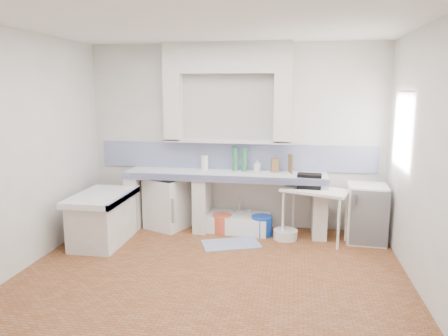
% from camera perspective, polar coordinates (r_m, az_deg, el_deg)
% --- Properties ---
extents(floor, '(4.50, 4.50, 0.00)m').
position_cam_1_polar(floor, '(5.00, -1.94, -14.62)').
color(floor, brown).
rests_on(floor, ground).
extents(ceiling, '(4.50, 4.50, 0.00)m').
position_cam_1_polar(ceiling, '(4.57, -2.17, 19.00)').
color(ceiling, silver).
rests_on(ceiling, ground).
extents(wall_back, '(4.50, 0.00, 4.50)m').
position_cam_1_polar(wall_back, '(6.54, 1.44, 4.18)').
color(wall_back, silver).
rests_on(wall_back, ground).
extents(wall_front, '(4.50, 0.00, 4.50)m').
position_cam_1_polar(wall_front, '(2.70, -10.53, -5.31)').
color(wall_front, silver).
rests_on(wall_front, ground).
extents(wall_left, '(0.00, 4.50, 4.50)m').
position_cam_1_polar(wall_left, '(5.49, -25.75, 1.89)').
color(wall_left, silver).
rests_on(wall_left, ground).
extents(wall_right, '(0.00, 4.50, 4.50)m').
position_cam_1_polar(wall_right, '(4.69, 25.99, 0.56)').
color(wall_right, silver).
rests_on(wall_right, ground).
extents(alcove_mass, '(1.90, 0.25, 0.45)m').
position_cam_1_polar(alcove_mass, '(6.40, 0.41, 14.58)').
color(alcove_mass, silver).
rests_on(alcove_mass, ground).
extents(window_frame, '(0.35, 0.86, 1.06)m').
position_cam_1_polar(window_frame, '(5.86, 24.52, 4.45)').
color(window_frame, '#392012').
rests_on(window_frame, ground).
extents(lace_valance, '(0.01, 0.84, 0.24)m').
position_cam_1_polar(lace_valance, '(5.80, 23.41, 8.25)').
color(lace_valance, white).
rests_on(lace_valance, ground).
extents(counter_slab, '(3.00, 0.60, 0.08)m').
position_cam_1_polar(counter_slab, '(6.34, 0.14, -0.96)').
color(counter_slab, white).
rests_on(counter_slab, ground).
extents(counter_lip, '(3.00, 0.04, 0.10)m').
position_cam_1_polar(counter_lip, '(6.07, -0.28, -1.48)').
color(counter_lip, navy).
rests_on(counter_lip, ground).
extents(counter_pier_left, '(0.20, 0.55, 0.82)m').
position_cam_1_polar(counter_pier_left, '(6.81, -11.60, -4.26)').
color(counter_pier_left, silver).
rests_on(counter_pier_left, ground).
extents(counter_pier_mid, '(0.20, 0.55, 0.82)m').
position_cam_1_polar(counter_pier_mid, '(6.51, -2.91, -4.74)').
color(counter_pier_mid, silver).
rests_on(counter_pier_mid, ground).
extents(counter_pier_right, '(0.20, 0.55, 0.82)m').
position_cam_1_polar(counter_pier_right, '(6.38, 12.70, -5.31)').
color(counter_pier_right, silver).
rests_on(counter_pier_right, ground).
extents(peninsula_top, '(0.70, 1.10, 0.08)m').
position_cam_1_polar(peninsula_top, '(6.11, -16.11, -3.75)').
color(peninsula_top, white).
rests_on(peninsula_top, ground).
extents(peninsula_base, '(0.60, 1.00, 0.62)m').
position_cam_1_polar(peninsula_base, '(6.21, -15.95, -6.88)').
color(peninsula_base, silver).
rests_on(peninsula_base, ground).
extents(peninsula_lip, '(0.04, 1.10, 0.10)m').
position_cam_1_polar(peninsula_lip, '(5.98, -13.25, -3.92)').
color(peninsula_lip, navy).
rests_on(peninsula_lip, ground).
extents(backsplash, '(4.27, 0.03, 0.40)m').
position_cam_1_polar(backsplash, '(6.56, 1.41, 1.56)').
color(backsplash, navy).
rests_on(backsplash, ground).
extents(stove, '(0.72, 0.71, 0.78)m').
position_cam_1_polar(stove, '(6.64, -7.59, -4.67)').
color(stove, white).
rests_on(stove, ground).
extents(sink, '(1.00, 0.61, 0.23)m').
position_cam_1_polar(sink, '(6.51, 1.84, -7.44)').
color(sink, white).
rests_on(sink, ground).
extents(side_table, '(1.02, 0.79, 0.04)m').
position_cam_1_polar(side_table, '(6.18, 12.06, -6.16)').
color(side_table, white).
rests_on(side_table, ground).
extents(fridge, '(0.56, 0.56, 0.82)m').
position_cam_1_polar(fridge, '(6.32, 18.55, -5.78)').
color(fridge, white).
rests_on(fridge, ground).
extents(bucket_red, '(0.36, 0.36, 0.27)m').
position_cam_1_polar(bucket_red, '(6.43, -0.28, -7.46)').
color(bucket_red, '#CF4E32').
rests_on(bucket_red, ground).
extents(bucket_orange, '(0.34, 0.34, 0.24)m').
position_cam_1_polar(bucket_orange, '(6.45, 2.88, -7.57)').
color(bucket_orange, '#D75D0B').
rests_on(bucket_orange, ground).
extents(bucket_blue, '(0.34, 0.34, 0.29)m').
position_cam_1_polar(bucket_blue, '(6.33, 5.09, -7.72)').
color(bucket_blue, '#0F3AAD').
rests_on(bucket_blue, ground).
extents(basin_white, '(0.36, 0.36, 0.13)m').
position_cam_1_polar(basin_white, '(6.25, 8.25, -8.79)').
color(basin_white, white).
rests_on(basin_white, ground).
extents(water_bottle_a, '(0.09, 0.09, 0.27)m').
position_cam_1_polar(water_bottle_a, '(6.65, 1.41, -6.88)').
color(water_bottle_a, silver).
rests_on(water_bottle_a, ground).
extents(water_bottle_b, '(0.10, 0.10, 0.30)m').
position_cam_1_polar(water_bottle_b, '(6.62, 3.44, -6.85)').
color(water_bottle_b, silver).
rests_on(water_bottle_b, ground).
extents(black_bag, '(0.35, 0.22, 0.21)m').
position_cam_1_polar(black_bag, '(6.10, 11.37, -1.73)').
color(black_bag, black).
rests_on(black_bag, side_table).
extents(green_bottle_a, '(0.10, 0.10, 0.36)m').
position_cam_1_polar(green_bottle_a, '(6.43, 1.50, 1.19)').
color(green_bottle_a, '#2C7045').
rests_on(green_bottle_a, counter_slab).
extents(green_bottle_b, '(0.08, 0.08, 0.35)m').
position_cam_1_polar(green_bottle_b, '(6.41, 2.75, 1.12)').
color(green_bottle_b, '#2C7045').
rests_on(green_bottle_b, counter_slab).
extents(knife_block, '(0.12, 0.11, 0.21)m').
position_cam_1_polar(knife_block, '(6.39, 6.83, 0.36)').
color(knife_block, brown).
rests_on(knife_block, counter_slab).
extents(cutting_board, '(0.07, 0.20, 0.27)m').
position_cam_1_polar(cutting_board, '(6.37, 8.91, 0.59)').
color(cutting_board, brown).
rests_on(cutting_board, counter_slab).
extents(paper_towel, '(0.14, 0.14, 0.22)m').
position_cam_1_polar(paper_towel, '(6.52, -2.61, 0.70)').
color(paper_towel, white).
rests_on(paper_towel, counter_slab).
extents(soap_bottle, '(0.10, 0.10, 0.18)m').
position_cam_1_polar(soap_bottle, '(6.40, 4.50, 0.31)').
color(soap_bottle, white).
rests_on(soap_bottle, counter_slab).
extents(rug, '(0.89, 0.70, 0.01)m').
position_cam_1_polar(rug, '(6.00, 0.93, -10.14)').
color(rug, '#334187').
rests_on(rug, ground).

